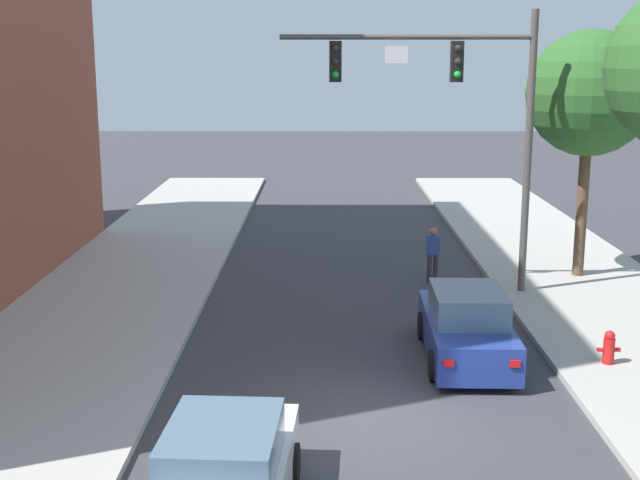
{
  "coord_description": "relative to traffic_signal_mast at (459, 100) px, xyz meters",
  "views": [
    {
      "loc": [
        -0.82,
        -14.35,
        6.48
      ],
      "look_at": [
        -0.93,
        6.16,
        2.0
      ],
      "focal_mm": 47.51,
      "sensor_mm": 36.0,
      "label": 1
    }
  ],
  "objects": [
    {
      "name": "fire_hydrant",
      "position": [
        2.43,
        -5.65,
        -4.84
      ],
      "size": [
        0.48,
        0.24,
        0.72
      ],
      "color": "red",
      "rests_on": "sidewalk_right"
    },
    {
      "name": "traffic_signal_mast",
      "position": [
        0.0,
        0.0,
        0.0
      ],
      "size": [
        6.69,
        0.38,
        7.5
      ],
      "color": "#514C47",
      "rests_on": "sidewalk_right"
    },
    {
      "name": "pedestrian_crossing_road",
      "position": [
        -0.39,
        1.34,
        -4.44
      ],
      "size": [
        0.36,
        0.22,
        1.64
      ],
      "color": "#333338",
      "rests_on": "ground"
    },
    {
      "name": "sidewalk_left",
      "position": [
        -9.21,
        -8.15,
        -5.27
      ],
      "size": [
        5.0,
        60.0,
        0.15
      ],
      "primitive_type": "cube",
      "color": "#A8A59E",
      "rests_on": "ground"
    },
    {
      "name": "street_tree_second",
      "position": [
        3.94,
        1.71,
        0.06
      ],
      "size": [
        3.55,
        3.55,
        7.07
      ],
      "color": "brown",
      "rests_on": "sidewalk_right"
    },
    {
      "name": "car_lead_blue",
      "position": [
        -0.45,
        -5.01,
        -4.63
      ],
      "size": [
        1.91,
        4.27,
        1.6
      ],
      "color": "navy",
      "rests_on": "ground"
    },
    {
      "name": "ground_plane",
      "position": [
        -2.71,
        -8.15,
        -5.35
      ],
      "size": [
        120.0,
        120.0,
        0.0
      ],
      "primitive_type": "plane",
      "color": "#38383D"
    }
  ]
}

